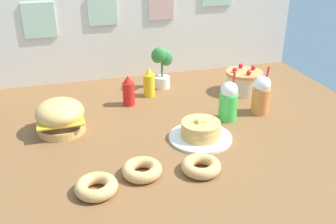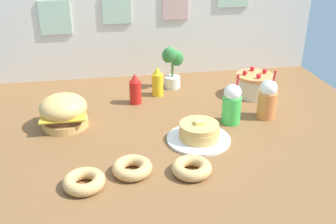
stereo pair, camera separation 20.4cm
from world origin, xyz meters
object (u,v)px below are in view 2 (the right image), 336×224
burger (64,112)px  donut_chocolate (132,167)px  pancake_stack (199,133)px  ketchup_bottle (135,90)px  potted_plant (172,65)px  cream_soda_cup (232,104)px  mustard_bottle (158,82)px  donut_vanilla (192,168)px  orange_float_cup (267,99)px  donut_pink_glaze (84,181)px  layer_cake (254,85)px

burger → donut_chocolate: 0.62m
pancake_stack → ketchup_bottle: size_ratio=1.70×
pancake_stack → potted_plant: 0.76m
cream_soda_cup → burger: bearing=173.0°
pancake_stack → mustard_bottle: 0.64m
ketchup_bottle → donut_chocolate: (-0.09, -0.76, -0.06)m
pancake_stack → mustard_bottle: mustard_bottle is taller
cream_soda_cup → donut_vanilla: (-0.33, -0.45, -0.08)m
donut_vanilla → donut_chocolate: bearing=170.0°
orange_float_cup → ketchup_bottle: bearing=155.6°
pancake_stack → ketchup_bottle: (-0.28, 0.53, 0.05)m
cream_soda_cup → donut_chocolate: (-0.59, -0.41, -0.08)m
donut_pink_glaze → potted_plant: bearing=61.7°
layer_cake → orange_float_cup: orange_float_cup is taller
cream_soda_cup → orange_float_cup: 0.22m
cream_soda_cup → orange_float_cup: (0.22, 0.03, 0.00)m
mustard_bottle → cream_soda_cup: bearing=-53.2°
layer_cake → potted_plant: bearing=155.1°
burger → ketchup_bottle: size_ratio=1.33×
cream_soda_cup → potted_plant: (-0.23, 0.58, 0.04)m
mustard_bottle → donut_pink_glaze: bearing=-116.0°
burger → layer_cake: burger is taller
layer_cake → orange_float_cup: size_ratio=0.83×
ketchup_bottle → cream_soda_cup: 0.62m
donut_pink_glaze → pancake_stack: bearing=28.1°
burger → pancake_stack: 0.75m
layer_cake → donut_chocolate: size_ratio=1.34×
pancake_stack → ketchup_bottle: bearing=117.9°
burger → donut_chocolate: size_ratio=1.43×
donut_chocolate → orange_float_cup: bearing=28.2°
donut_chocolate → donut_vanilla: (0.26, -0.05, 0.00)m
pancake_stack → potted_plant: (-0.01, 0.75, 0.12)m
layer_cake → mustard_bottle: 0.62m
orange_float_cup → burger: bearing=175.8°
pancake_stack → donut_chocolate: (-0.37, -0.24, -0.01)m
ketchup_bottle → mustard_bottle: size_ratio=1.00×
ketchup_bottle → potted_plant: size_ratio=0.66×
donut_chocolate → potted_plant: (0.36, 0.99, 0.13)m
donut_pink_glaze → donut_vanilla: 0.47m
orange_float_cup → donut_pink_glaze: size_ratio=1.61×
potted_plant → pancake_stack: bearing=-89.5°
donut_chocolate → donut_vanilla: size_ratio=1.00×
mustard_bottle → cream_soda_cup: cream_soda_cup is taller
layer_cake → potted_plant: 0.56m
pancake_stack → donut_chocolate: pancake_stack is taller
burger → ketchup_bottle: 0.48m
orange_float_cup → donut_vanilla: 0.74m
donut_chocolate → potted_plant: 1.06m
burger → donut_vanilla: 0.82m
layer_cake → donut_pink_glaze: layer_cake is taller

